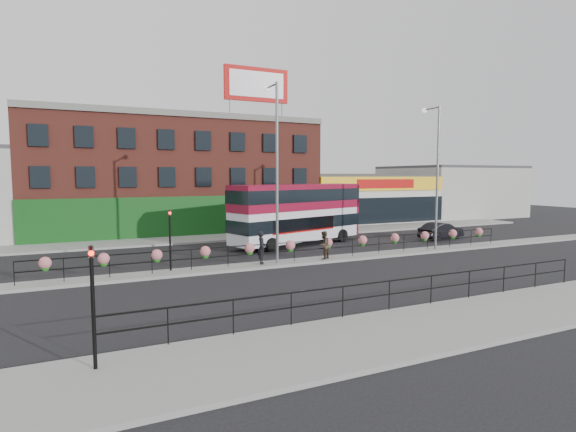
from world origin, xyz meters
name	(u,v)px	position (x,y,z in m)	size (l,w,h in m)	color
ground	(309,262)	(0.00, 0.00, 0.00)	(120.00, 120.00, 0.00)	black
south_pavement	(469,320)	(0.00, -12.00, 0.07)	(60.00, 4.00, 0.15)	gray
north_pavement	(242,236)	(0.00, 12.00, 0.07)	(60.00, 4.00, 0.15)	gray
median	(309,261)	(0.00, 0.00, 0.07)	(60.00, 1.60, 0.15)	gray
yellow_line_inner	(423,305)	(0.00, -9.70, 0.01)	(60.00, 0.10, 0.01)	gold
yellow_line_outer	(427,306)	(0.00, -9.88, 0.01)	(60.00, 0.10, 0.01)	gold
brick_building	(174,175)	(-4.00, 19.96, 5.13)	(25.00, 12.21, 10.30)	brown
supermarket	(353,197)	(16.00, 19.90, 2.65)	(15.00, 12.25, 5.30)	silver
warehouse_east	(450,191)	(30.75, 20.00, 3.15)	(14.50, 12.00, 6.30)	#A0A09B
billboard	(257,85)	(2.50, 14.99, 13.18)	(6.00, 0.29, 4.40)	#AA0704
median_railing	(310,245)	(0.00, 0.00, 1.05)	(30.04, 0.56, 1.23)	black
south_railing	(389,289)	(-2.00, -10.10, 0.96)	(20.04, 0.05, 1.12)	black
double_decker_bus	(298,208)	(2.37, 6.30, 2.74)	(11.31, 5.77, 4.47)	silver
car	(441,231)	(14.13, 4.09, 0.67)	(4.25, 2.01, 1.35)	black
pedestrian_a	(262,248)	(-3.03, 0.02, 1.08)	(0.66, 0.79, 1.86)	black
pedestrian_b	(324,245)	(0.86, -0.17, 0.98)	(1.02, 0.97, 1.67)	#392C20
lamp_column_west	(275,157)	(-2.09, 0.23, 6.16)	(0.36, 1.78, 10.15)	slate
lamp_column_east	(435,165)	(9.53, 0.07, 5.83)	(0.34, 1.68, 9.58)	slate
traffic_light_south	(92,280)	(-12.00, -11.01, 2.47)	(0.15, 0.28, 3.65)	black
traffic_light_median	(170,226)	(-8.00, 0.39, 2.47)	(0.15, 0.28, 3.65)	black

